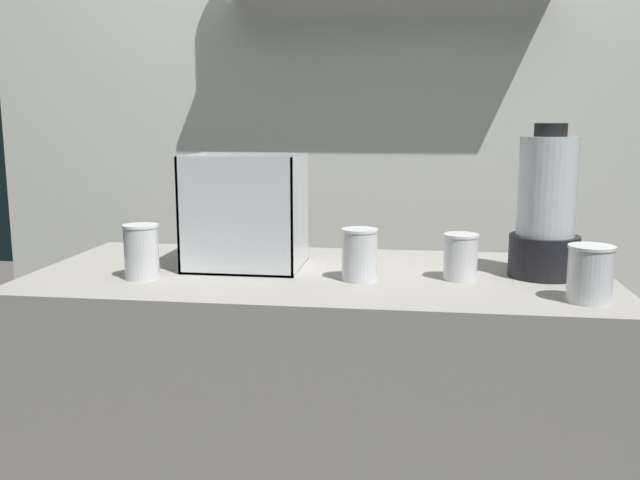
# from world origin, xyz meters

# --- Properties ---
(counter) EXTENTS (1.40, 0.64, 0.90)m
(counter) POSITION_xyz_m (0.00, 0.00, 0.45)
(counter) COLOR #9E998E
(counter) RESTS_ON ground_plane
(back_wall_unit) EXTENTS (2.60, 0.24, 2.50)m
(back_wall_unit) POSITION_xyz_m (0.00, 0.77, 1.27)
(back_wall_unit) COLOR silver
(back_wall_unit) RESTS_ON ground_plane
(carrot_display_bin) EXTENTS (0.28, 0.23, 0.29)m
(carrot_display_bin) POSITION_xyz_m (-0.19, 0.04, 0.99)
(carrot_display_bin) COLOR white
(carrot_display_bin) RESTS_ON counter
(blender_pitcher) EXTENTS (0.16, 0.16, 0.36)m
(blender_pitcher) POSITION_xyz_m (0.53, 0.03, 1.05)
(blender_pitcher) COLOR black
(blender_pitcher) RESTS_ON counter
(juice_cup_pomegranate_far_left) EXTENTS (0.08, 0.08, 0.13)m
(juice_cup_pomegranate_far_left) POSITION_xyz_m (-0.41, -0.13, 0.96)
(juice_cup_pomegranate_far_left) COLOR white
(juice_cup_pomegranate_far_left) RESTS_ON counter
(juice_cup_mango_left) EXTENTS (0.08, 0.08, 0.12)m
(juice_cup_mango_left) POSITION_xyz_m (0.10, -0.07, 0.95)
(juice_cup_mango_left) COLOR white
(juice_cup_mango_left) RESTS_ON counter
(juice_cup_carrot_middle) EXTENTS (0.08, 0.08, 0.11)m
(juice_cup_carrot_middle) POSITION_xyz_m (0.34, -0.04, 0.95)
(juice_cup_carrot_middle) COLOR white
(juice_cup_carrot_middle) RESTS_ON counter
(juice_cup_orange_right) EXTENTS (0.09, 0.09, 0.12)m
(juice_cup_orange_right) POSITION_xyz_m (0.59, -0.20, 0.95)
(juice_cup_orange_right) COLOR white
(juice_cup_orange_right) RESTS_ON counter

